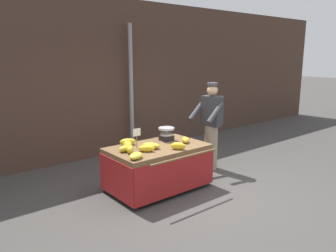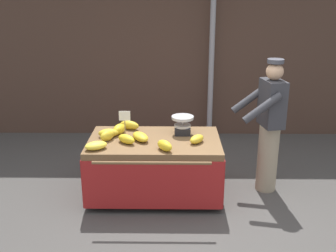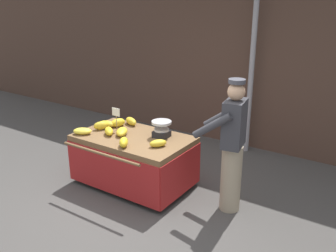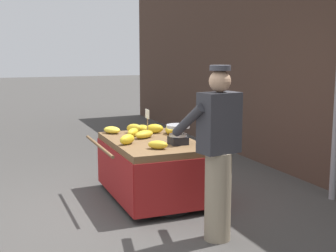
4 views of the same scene
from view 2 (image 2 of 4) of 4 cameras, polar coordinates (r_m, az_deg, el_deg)
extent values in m
plane|color=#423F3D|center=(4.81, 4.57, -13.03)|extent=(60.00, 60.00, 0.00)
cube|color=#473328|center=(7.20, 3.35, 12.30)|extent=(16.00, 0.24, 3.45)
cylinder|color=gray|center=(6.94, 6.07, 9.75)|extent=(0.09, 0.09, 2.91)
cube|color=brown|center=(5.06, -1.90, -2.28)|extent=(1.61, 0.99, 0.08)
cylinder|color=black|center=(5.29, -9.80, -5.89)|extent=(0.05, 0.69, 0.69)
cylinder|color=#B7B7BC|center=(5.29, -10.12, -5.88)|extent=(0.01, 0.13, 0.13)
cylinder|color=black|center=(5.22, 6.18, -6.02)|extent=(0.05, 0.69, 0.69)
cylinder|color=#B7B7BC|center=(5.23, 6.51, -6.02)|extent=(0.01, 0.13, 0.13)
cylinder|color=#4C4742|center=(5.59, -1.68, -4.35)|extent=(0.05, 0.05, 0.67)
cube|color=maroon|center=(4.75, -2.12, -8.25)|extent=(1.61, 0.02, 0.60)
cube|color=maroon|center=(5.65, -1.65, -3.71)|extent=(1.61, 0.02, 0.60)
cube|color=maroon|center=(5.29, -10.67, -5.64)|extent=(0.02, 0.99, 0.60)
cube|color=maroon|center=(5.22, 7.06, -5.79)|extent=(0.02, 0.99, 0.60)
cylinder|color=brown|center=(4.43, -2.29, -5.16)|extent=(1.29, 0.04, 0.04)
cube|color=black|center=(5.22, 2.02, -0.63)|extent=(0.20, 0.20, 0.09)
cylinder|color=#B7B7BC|center=(5.19, 2.04, 0.42)|extent=(0.02, 0.02, 0.11)
cylinder|color=#B7B7BC|center=(5.17, 2.04, 1.18)|extent=(0.28, 0.28, 0.03)
cylinder|color=#B7B7BC|center=(5.20, 2.03, 0.05)|extent=(0.21, 0.21, 0.03)
cylinder|color=#997A51|center=(5.11, -5.98, -0.39)|extent=(0.01, 0.01, 0.22)
cube|color=white|center=(5.05, -6.05, 1.41)|extent=(0.14, 0.01, 0.12)
ellipsoid|color=gold|center=(5.16, -8.25, -0.96)|extent=(0.27, 0.18, 0.10)
ellipsoid|color=yellow|center=(4.80, -9.97, -2.69)|extent=(0.31, 0.27, 0.09)
ellipsoid|color=gold|center=(5.41, -5.37, 0.13)|extent=(0.30, 0.22, 0.11)
ellipsoid|color=gold|center=(5.25, -6.77, -0.42)|extent=(0.20, 0.27, 0.13)
ellipsoid|color=gold|center=(5.04, -8.45, -1.34)|extent=(0.21, 0.23, 0.13)
ellipsoid|color=gold|center=(4.69, -0.46, -2.73)|extent=(0.23, 0.26, 0.12)
ellipsoid|color=gold|center=(4.92, -5.78, -1.82)|extent=(0.27, 0.25, 0.11)
ellipsoid|color=gold|center=(4.93, 4.02, -1.82)|extent=(0.23, 0.26, 0.10)
ellipsoid|color=gold|center=(5.00, -3.85, -1.49)|extent=(0.28, 0.34, 0.10)
cylinder|color=gray|center=(5.45, 13.64, -4.33)|extent=(0.26, 0.26, 0.88)
cube|color=#333338|center=(5.21, 14.25, 3.08)|extent=(0.29, 0.42, 0.58)
sphere|color=tan|center=(5.13, 14.61, 7.33)|extent=(0.21, 0.21, 0.21)
cylinder|color=#3F3F47|center=(5.10, 14.72, 8.71)|extent=(0.20, 0.20, 0.05)
cylinder|color=#333338|center=(4.94, 12.96, 2.46)|extent=(0.49, 0.17, 0.37)
cylinder|color=#333338|center=(5.32, 11.26, 3.72)|extent=(0.49, 0.17, 0.37)
camera|label=1|loc=(3.48, -79.70, -1.64)|focal=35.41mm
camera|label=3|loc=(3.05, 73.85, 7.01)|focal=39.45mm
camera|label=4|loc=(5.83, 60.85, 2.35)|focal=49.13mm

